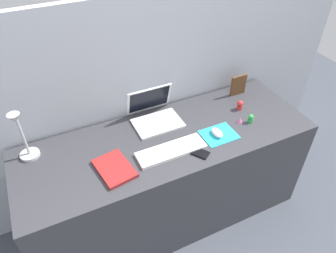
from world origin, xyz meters
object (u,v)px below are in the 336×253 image
at_px(keyboard, 171,150).
at_px(picture_frame, 238,85).
at_px(mouse, 217,133).
at_px(desk_lamp, 23,137).
at_px(cell_phone, 198,152).
at_px(notebook_pad, 114,168).
at_px(toy_figurine_pink, 240,120).
at_px(toy_figurine_green, 251,118).
at_px(laptop, 154,112).
at_px(toy_figurine_red, 240,105).

bearing_deg(keyboard, picture_frame, 25.52).
distance_m(mouse, desk_lamp, 1.10).
bearing_deg(mouse, desk_lamp, 164.94).
distance_m(cell_phone, notebook_pad, 0.48).
bearing_deg(toy_figurine_pink, desk_lamp, 169.29).
height_order(keyboard, desk_lamp, desk_lamp).
xyz_separation_m(notebook_pad, toy_figurine_green, (0.92, 0.02, 0.02)).
bearing_deg(laptop, desk_lamp, -177.74).
height_order(mouse, picture_frame, picture_frame).
distance_m(notebook_pad, picture_frame, 1.08).
distance_m(cell_phone, toy_figurine_green, 0.45).
distance_m(laptop, notebook_pad, 0.49).
distance_m(notebook_pad, toy_figurine_pink, 0.86).
relative_size(notebook_pad, picture_frame, 1.60).
distance_m(desk_lamp, notebook_pad, 0.51).
xyz_separation_m(mouse, toy_figurine_pink, (0.20, 0.05, -0.00)).
xyz_separation_m(cell_phone, picture_frame, (0.56, 0.40, 0.07)).
bearing_deg(picture_frame, toy_figurine_pink, -122.18).
height_order(laptop, toy_figurine_pink, laptop).
bearing_deg(mouse, cell_phone, -155.26).
bearing_deg(toy_figurine_pink, picture_frame, 57.82).
height_order(mouse, toy_figurine_red, toy_figurine_red).
distance_m(desk_lamp, toy_figurine_green, 1.35).
bearing_deg(toy_figurine_pink, mouse, -167.14).
distance_m(laptop, toy_figurine_green, 0.62).
height_order(laptop, notebook_pad, laptop).
distance_m(notebook_pad, toy_figurine_red, 0.95).
relative_size(toy_figurine_pink, toy_figurine_red, 0.56).
relative_size(picture_frame, toy_figurine_pink, 4.00).
height_order(mouse, toy_figurine_green, toy_figurine_green).
distance_m(cell_phone, picture_frame, 0.69).
bearing_deg(cell_phone, laptop, 69.31).
distance_m(toy_figurine_pink, toy_figurine_red, 0.14).
relative_size(notebook_pad, toy_figurine_red, 3.59).
relative_size(laptop, toy_figurine_green, 4.99).
bearing_deg(notebook_pad, picture_frame, 8.51).
xyz_separation_m(laptop, keyboard, (-0.04, -0.32, -0.04)).
relative_size(cell_phone, notebook_pad, 0.53).
xyz_separation_m(desk_lamp, picture_frame, (1.43, 0.04, -0.09)).
xyz_separation_m(laptop, notebook_pad, (-0.38, -0.31, -0.04)).
bearing_deg(toy_figurine_green, picture_frame, 69.66).
relative_size(cell_phone, toy_figurine_green, 2.13).
bearing_deg(toy_figurine_red, mouse, -150.04).
bearing_deg(desk_lamp, keyboard, -21.61).
bearing_deg(picture_frame, keyboard, -154.48).
relative_size(laptop, desk_lamp, 0.87).
distance_m(keyboard, toy_figurine_red, 0.62).
xyz_separation_m(cell_phone, toy_figurine_red, (0.46, 0.25, 0.03)).
bearing_deg(notebook_pad, toy_figurine_red, 1.11).
bearing_deg(toy_figurine_pink, laptop, 150.78).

